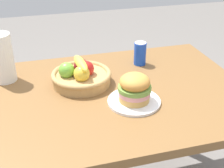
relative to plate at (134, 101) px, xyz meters
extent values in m
cube|color=brown|center=(-0.13, 0.12, -0.03)|extent=(1.40, 0.90, 0.04)
cylinder|color=brown|center=(0.49, 0.49, -0.40)|extent=(0.07, 0.07, 0.71)
cylinder|color=white|center=(0.00, 0.00, 0.00)|extent=(0.23, 0.23, 0.01)
cylinder|color=tan|center=(0.00, 0.00, 0.02)|extent=(0.13, 0.13, 0.03)
cylinder|color=pink|center=(0.00, 0.00, 0.05)|extent=(0.14, 0.14, 0.02)
cylinder|color=olive|center=(0.00, 0.00, 0.07)|extent=(0.14, 0.14, 0.02)
ellipsoid|color=gold|center=(0.00, 0.00, 0.10)|extent=(0.13, 0.13, 0.07)
cylinder|color=blue|center=(0.16, 0.37, 0.05)|extent=(0.07, 0.07, 0.12)
cylinder|color=silver|center=(0.16, 0.37, 0.12)|extent=(0.06, 0.06, 0.00)
cylinder|color=tan|center=(-0.19, 0.23, 0.02)|extent=(0.28, 0.28, 0.05)
torus|color=tan|center=(-0.19, 0.23, 0.04)|extent=(0.29, 0.29, 0.02)
sphere|color=red|center=(-0.17, 0.23, 0.07)|extent=(0.08, 0.08, 0.08)
sphere|color=maroon|center=(-0.18, 0.26, 0.07)|extent=(0.07, 0.07, 0.07)
sphere|color=#6BAD38|center=(-0.26, 0.24, 0.07)|extent=(0.08, 0.08, 0.08)
sphere|color=gold|center=(-0.20, 0.18, 0.07)|extent=(0.08, 0.08, 0.08)
ellipsoid|color=yellow|center=(-0.19, 0.23, 0.10)|extent=(0.07, 0.18, 0.05)
cylinder|color=white|center=(-0.55, 0.37, 0.11)|extent=(0.11, 0.11, 0.24)
camera|label=1|loc=(-0.39, -1.07, 0.71)|focal=49.03mm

